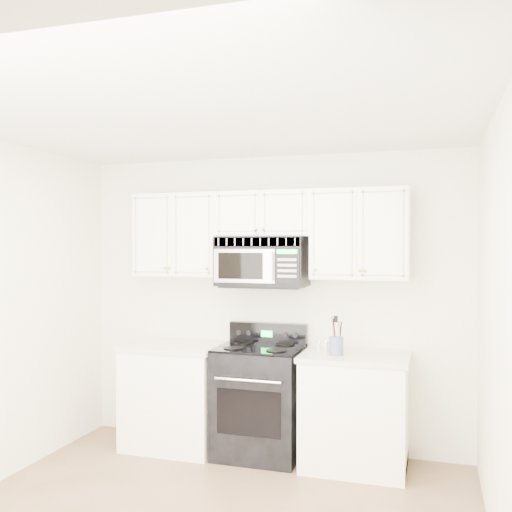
% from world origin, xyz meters
% --- Properties ---
extents(room, '(3.51, 3.51, 2.61)m').
position_xyz_m(room, '(0.00, 0.00, 1.30)').
color(room, '#83604A').
rests_on(room, ground).
extents(base_cabinet_left, '(0.86, 0.65, 0.92)m').
position_xyz_m(base_cabinet_left, '(-0.80, 1.44, 0.43)').
color(base_cabinet_left, white).
rests_on(base_cabinet_left, ground).
extents(base_cabinet_right, '(0.86, 0.65, 0.92)m').
position_xyz_m(base_cabinet_right, '(0.80, 1.44, 0.43)').
color(base_cabinet_right, white).
rests_on(base_cabinet_right, ground).
extents(range, '(0.71, 0.65, 1.11)m').
position_xyz_m(range, '(-0.01, 1.45, 0.48)').
color(range, black).
rests_on(range, ground).
extents(upper_cabinets, '(2.44, 0.37, 0.75)m').
position_xyz_m(upper_cabinets, '(-0.00, 1.58, 1.93)').
color(upper_cabinets, white).
rests_on(upper_cabinets, ground).
extents(microwave, '(0.77, 0.44, 0.43)m').
position_xyz_m(microwave, '(-0.02, 1.55, 1.66)').
color(microwave, black).
rests_on(microwave, ground).
extents(utensil_crock, '(0.12, 0.12, 0.31)m').
position_xyz_m(utensil_crock, '(0.66, 1.35, 1.00)').
color(utensil_crock, '#4F5A75').
rests_on(utensil_crock, base_cabinet_right).
extents(shaker_salt, '(0.04, 0.04, 0.09)m').
position_xyz_m(shaker_salt, '(0.50, 1.46, 0.97)').
color(shaker_salt, silver).
rests_on(shaker_salt, base_cabinet_right).
extents(shaker_pepper, '(0.04, 0.04, 0.10)m').
position_xyz_m(shaker_pepper, '(0.56, 1.43, 0.97)').
color(shaker_pepper, silver).
rests_on(shaker_pepper, base_cabinet_right).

